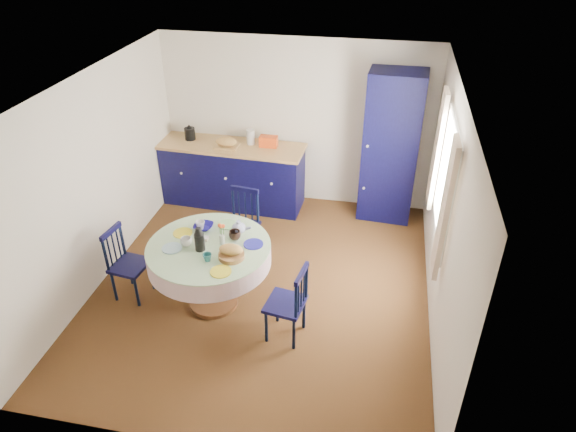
% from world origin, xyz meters
% --- Properties ---
extents(floor, '(4.50, 4.50, 0.00)m').
position_xyz_m(floor, '(0.00, 0.00, 0.00)').
color(floor, black).
rests_on(floor, ground).
extents(ceiling, '(4.50, 4.50, 0.00)m').
position_xyz_m(ceiling, '(0.00, 0.00, 2.50)').
color(ceiling, white).
rests_on(ceiling, wall_back).
extents(wall_back, '(4.00, 0.02, 2.50)m').
position_xyz_m(wall_back, '(0.00, 2.25, 1.25)').
color(wall_back, silver).
rests_on(wall_back, floor).
extents(wall_left, '(0.02, 4.50, 2.50)m').
position_xyz_m(wall_left, '(-2.00, 0.00, 1.25)').
color(wall_left, silver).
rests_on(wall_left, floor).
extents(wall_right, '(0.02, 4.50, 2.50)m').
position_xyz_m(wall_right, '(2.00, 0.00, 1.25)').
color(wall_right, silver).
rests_on(wall_right, floor).
extents(window, '(0.10, 1.74, 1.45)m').
position_xyz_m(window, '(1.95, 0.30, 1.52)').
color(window, white).
rests_on(window, wall_right).
extents(kitchen_counter, '(2.21, 0.77, 1.21)m').
position_xyz_m(kitchen_counter, '(-0.92, 1.90, 0.50)').
color(kitchen_counter, black).
rests_on(kitchen_counter, floor).
extents(pantry_cabinet, '(0.80, 0.59, 2.18)m').
position_xyz_m(pantry_cabinet, '(1.40, 2.00, 1.09)').
color(pantry_cabinet, black).
rests_on(pantry_cabinet, floor).
extents(dining_table, '(1.38, 1.38, 1.11)m').
position_xyz_m(dining_table, '(-0.48, -0.44, 0.71)').
color(dining_table, '#512E17').
rests_on(dining_table, floor).
extents(chair_left, '(0.44, 0.45, 0.91)m').
position_xyz_m(chair_left, '(-1.52, -0.46, 0.46)').
color(chair_left, black).
rests_on(chair_left, floor).
extents(chair_far, '(0.47, 0.45, 0.94)m').
position_xyz_m(chair_far, '(-0.41, 0.59, 0.48)').
color(chair_far, black).
rests_on(chair_far, floor).
extents(chair_right, '(0.45, 0.47, 0.92)m').
position_xyz_m(chair_right, '(0.48, -0.78, 0.46)').
color(chair_right, black).
rests_on(chair_right, floor).
extents(mug_a, '(0.12, 0.12, 0.10)m').
position_xyz_m(mug_a, '(-0.73, -0.48, 0.88)').
color(mug_a, silver).
rests_on(mug_a, dining_table).
extents(mug_b, '(0.10, 0.10, 0.09)m').
position_xyz_m(mug_b, '(-0.41, -0.70, 0.88)').
color(mug_b, '#2A6E71').
rests_on(mug_b, dining_table).
extents(mug_c, '(0.13, 0.13, 0.11)m').
position_xyz_m(mug_c, '(-0.24, -0.26, 0.89)').
color(mug_c, black).
rests_on(mug_c, dining_table).
extents(mug_d, '(0.11, 0.11, 0.10)m').
position_xyz_m(mug_d, '(-0.69, -0.13, 0.88)').
color(mug_d, silver).
rests_on(mug_d, dining_table).
extents(cobalt_bowl, '(0.22, 0.22, 0.05)m').
position_xyz_m(cobalt_bowl, '(-0.66, -0.12, 0.86)').
color(cobalt_bowl, navy).
rests_on(cobalt_bowl, dining_table).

